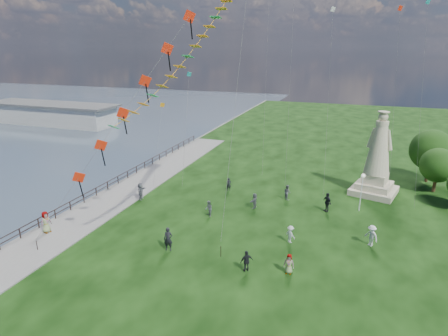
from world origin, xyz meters
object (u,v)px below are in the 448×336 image
at_px(person_8, 371,236).
at_px(person_10, 46,223).
at_px(pier_pavilion, 52,113).
at_px(person_0, 168,239).
at_px(person_11, 255,201).
at_px(person_3, 247,261).
at_px(person_9, 327,202).
at_px(person_6, 229,184).
at_px(person_2, 290,234).
at_px(person_5, 141,191).
at_px(person_7, 287,192).
at_px(person_4, 289,264).
at_px(person_1, 209,209).
at_px(lamppost, 362,184).
at_px(statue, 377,164).

bearing_deg(person_8, person_10, -126.72).
height_order(pier_pavilion, person_0, pier_pavilion).
bearing_deg(person_11, pier_pavilion, -109.32).
distance_m(person_0, person_3, 6.70).
height_order(pier_pavilion, person_11, pier_pavilion).
height_order(person_0, person_10, person_0).
xyz_separation_m(person_0, person_9, (11.21, 11.77, -0.00)).
relative_size(pier_pavilion, person_6, 20.31).
xyz_separation_m(person_0, person_2, (8.90, 4.44, -0.23)).
relative_size(person_8, person_9, 0.93).
bearing_deg(person_5, person_7, -81.78).
bearing_deg(person_6, person_4, -78.96).
bearing_deg(person_1, person_9, 78.29).
xyz_separation_m(person_8, person_11, (-10.83, 4.13, -0.12)).
height_order(person_0, person_6, person_0).
relative_size(pier_pavilion, person_0, 15.46).
distance_m(person_1, person_3, 9.65).
bearing_deg(person_6, lamppost, -26.33).
bearing_deg(person_8, person_0, -119.80).
distance_m(person_1, person_6, 6.99).
relative_size(lamppost, person_4, 2.57).
distance_m(statue, person_2, 15.73).
relative_size(lamppost, person_8, 2.15).
relative_size(statue, person_4, 6.04).
distance_m(person_7, person_9, 4.56).
bearing_deg(person_8, pier_pavilion, -169.41).
height_order(person_4, person_8, person_8).
distance_m(person_3, person_9, 13.34).
xyz_separation_m(person_5, person_9, (18.80, 3.42, 0.04)).
relative_size(person_5, person_9, 0.96).
bearing_deg(person_7, person_4, 149.75).
bearing_deg(person_7, person_5, 68.40).
bearing_deg(person_11, person_3, 21.80).
xyz_separation_m(person_1, person_4, (8.84, -6.86, -0.03)).
relative_size(person_0, person_4, 1.29).
distance_m(person_1, person_10, 14.29).
bearing_deg(statue, person_2, -100.93).
relative_size(person_4, person_9, 0.78).
bearing_deg(person_7, person_3, 137.62).
distance_m(pier_pavilion, person_4, 69.99).
xyz_separation_m(lamppost, person_0, (-14.24, -12.91, -1.81)).
relative_size(person_4, person_7, 0.94).
relative_size(pier_pavilion, person_8, 16.71).
bearing_deg(person_6, person_5, -168.04).
xyz_separation_m(person_1, person_7, (6.27, 6.64, 0.02)).
bearing_deg(person_10, person_2, -63.87).
bearing_deg(person_2, person_0, 63.00).
distance_m(pier_pavilion, person_3, 68.05).
xyz_separation_m(statue, person_3, (-9.04, -19.13, -2.61)).
distance_m(lamppost, person_9, 3.72).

